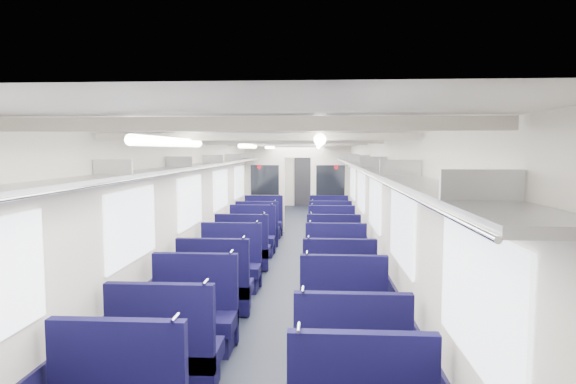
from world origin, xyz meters
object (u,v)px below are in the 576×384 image
(seat_7, at_px, (344,323))
(seat_17, at_px, (330,231))
(end_door, at_px, (304,181))
(seat_5, at_px, (351,371))
(seat_12, at_px, (243,252))
(bulkhead, at_px, (298,186))
(seat_15, at_px, (332,241))
(seat_16, at_px, (258,232))
(seat_4, at_px, (166,357))
(seat_8, at_px, (215,289))
(seat_18, at_px, (263,224))
(seat_11, at_px, (336,270))
(seat_10, at_px, (230,269))
(seat_6, at_px, (193,320))
(seat_9, at_px, (339,290))
(seat_14, at_px, (252,240))
(seat_13, at_px, (333,252))
(seat_19, at_px, (329,224))

(seat_7, height_order, seat_17, same)
(end_door, height_order, seat_5, end_door)
(seat_12, distance_m, seat_17, 2.92)
(bulkhead, height_order, seat_15, bulkhead)
(seat_16, bearing_deg, seat_4, -90.00)
(seat_8, bearing_deg, seat_18, 90.00)
(seat_11, distance_m, seat_15, 2.43)
(end_door, height_order, seat_10, end_door)
(seat_10, bearing_deg, seat_6, -90.00)
(seat_15, height_order, seat_18, same)
(seat_4, height_order, seat_8, same)
(seat_17, distance_m, seat_18, 1.91)
(seat_4, relative_size, seat_6, 1.00)
(seat_4, relative_size, seat_9, 1.00)
(seat_9, relative_size, seat_12, 1.00)
(seat_7, xyz_separation_m, seat_9, (0.00, 1.25, 0.00))
(seat_14, distance_m, seat_17, 2.03)
(seat_18, bearing_deg, seat_9, -73.67)
(seat_9, bearing_deg, seat_10, 147.97)
(seat_11, bearing_deg, bulkhead, 98.70)
(seat_7, bearing_deg, seat_13, 90.00)
(bulkhead, relative_size, seat_7, 2.59)
(seat_14, relative_size, seat_19, 1.00)
(seat_9, xyz_separation_m, seat_19, (0.00, 5.78, 0.00))
(seat_10, height_order, seat_11, same)
(bulkhead, distance_m, seat_8, 6.72)
(seat_10, bearing_deg, seat_4, -90.00)
(seat_12, xyz_separation_m, seat_18, (0.00, 3.34, 0.00))
(seat_4, xyz_separation_m, seat_12, (0.00, 4.54, 0.00))
(seat_9, distance_m, seat_11, 1.10)
(seat_8, bearing_deg, seat_9, 2.81)
(bulkhead, relative_size, seat_18, 2.59)
(seat_9, height_order, seat_13, same)
(seat_9, relative_size, seat_11, 1.00)
(seat_17, height_order, seat_19, same)
(end_door, bearing_deg, seat_16, -95.85)
(seat_4, relative_size, seat_18, 1.00)
(seat_7, xyz_separation_m, seat_15, (0.00, 4.78, 0.00))
(bulkhead, xyz_separation_m, seat_9, (0.83, -6.52, -0.90))
(seat_18, bearing_deg, end_door, 83.19)
(seat_18, bearing_deg, seat_7, -76.51)
(seat_9, distance_m, seat_16, 4.81)
(seat_10, height_order, seat_15, same)
(seat_19, bearing_deg, seat_5, -90.00)
(bulkhead, xyz_separation_m, seat_19, (0.83, -0.74, -0.90))
(seat_11, distance_m, seat_13, 1.30)
(seat_15, bearing_deg, bulkhead, 105.47)
(seat_19, bearing_deg, seat_11, -90.00)
(seat_19, bearing_deg, seat_15, -90.00)
(bulkhead, bearing_deg, seat_5, -84.68)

